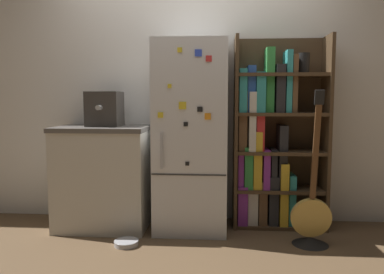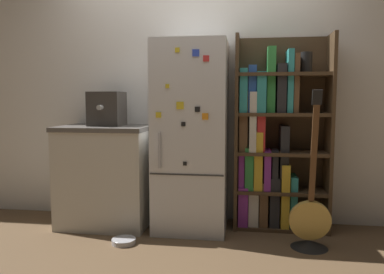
{
  "view_description": "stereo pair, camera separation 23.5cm",
  "coord_description": "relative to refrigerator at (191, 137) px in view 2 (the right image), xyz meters",
  "views": [
    {
      "loc": [
        0.25,
        -3.17,
        1.18
      ],
      "look_at": [
        0.01,
        0.15,
        0.84
      ],
      "focal_mm": 35.0,
      "sensor_mm": 36.0,
      "label": 1
    },
    {
      "loc": [
        0.49,
        -3.14,
        1.18
      ],
      "look_at": [
        0.01,
        0.15,
        0.84
      ],
      "focal_mm": 35.0,
      "sensor_mm": 36.0,
      "label": 2
    }
  ],
  "objects": [
    {
      "name": "ground_plane",
      "position": [
        0.0,
        -0.16,
        -0.84
      ],
      "size": [
        16.0,
        16.0,
        0.0
      ],
      "primitive_type": "plane",
      "color": "brown"
    },
    {
      "name": "refrigerator",
      "position": [
        0.0,
        0.0,
        0.0
      ],
      "size": [
        0.63,
        0.61,
        1.68
      ],
      "color": "silver",
      "rests_on": "ground_plane"
    },
    {
      "name": "espresso_machine",
      "position": [
        -0.79,
        0.02,
        0.25
      ],
      "size": [
        0.29,
        0.34,
        0.31
      ],
      "color": "#38332D",
      "rests_on": "kitchen_counter"
    },
    {
      "name": "bookshelf",
      "position": [
        0.72,
        0.14,
        -0.06
      ],
      "size": [
        0.84,
        0.34,
        1.74
      ],
      "color": "#4C3823",
      "rests_on": "ground_plane"
    },
    {
      "name": "guitar",
      "position": [
        1.0,
        -0.33,
        -0.66
      ],
      "size": [
        0.32,
        0.3,
        1.25
      ],
      "color": "black",
      "rests_on": "ground_plane"
    },
    {
      "name": "pet_bowl",
      "position": [
        -0.49,
        -0.46,
        -0.82
      ],
      "size": [
        0.2,
        0.2,
        0.04
      ],
      "color": "#B7B7BC",
      "rests_on": "ground_plane"
    },
    {
      "name": "kitchen_counter",
      "position": [
        -0.81,
        -0.0,
        -0.37
      ],
      "size": [
        0.83,
        0.61,
        0.93
      ],
      "color": "beige",
      "rests_on": "ground_plane"
    },
    {
      "name": "wall_back",
      "position": [
        0.0,
        0.32,
        0.46
      ],
      "size": [
        8.0,
        0.05,
        2.6
      ],
      "color": "white",
      "rests_on": "ground_plane"
    }
  ]
}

